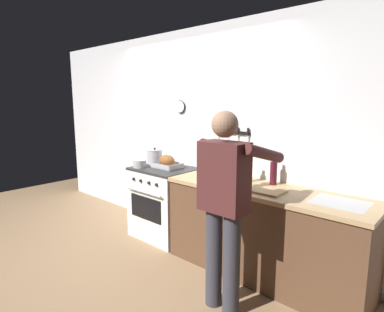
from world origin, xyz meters
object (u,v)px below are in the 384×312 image
Objects in this scene: stock_pot at (155,157)px; bottle_olive_oil at (249,171)px; bottle_hot_sauce at (219,167)px; bottle_wine_red at (273,172)px; saucepan at (140,164)px; stove at (165,202)px; roasting_pan at (167,162)px; person_cook at (225,199)px; cutting_board at (264,190)px.

bottle_olive_oil reaches higher than stock_pot.
bottle_wine_red reaches higher than bottle_hot_sauce.
bottle_olive_oil is (1.41, 0.30, 0.06)m from saucepan.
stove is 2.56× the size of roasting_pan.
person_cook is (1.43, -0.67, 0.50)m from stove.
stock_pot is at bearing -177.82° from bottle_wine_red.
roasting_pan is at bearing -14.97° from stock_pot.
saucepan is 0.46× the size of cutting_board.
bottle_hot_sauce is (0.65, 0.22, -0.00)m from roasting_pan.
person_cook reaches higher than bottle_olive_oil.
saucepan is (-0.25, -0.18, 0.50)m from stove.
stock_pot is 1.26× the size of bottle_hot_sauce.
bottle_hot_sauce is at bearing 7.84° from stock_pot.
stock_pot reaches higher than roasting_pan.
stock_pot is 1.78m from cutting_board.
stock_pot is 1.71m from bottle_wine_red.
cutting_board is 0.39m from bottle_olive_oil.
cutting_board is at bearing -6.96° from stock_pot.
roasting_pan is at bearing 36.76° from saucepan.
saucepan is 0.63× the size of bottle_olive_oil.
roasting_pan is (-1.41, 0.70, 0.02)m from person_cook.
stove is 1.29m from bottle_olive_oil.
saucepan is 1.72m from cutting_board.
bottle_wine_red reaches higher than stove.
stove is 5.39× the size of saucepan.
roasting_pan reaches higher than stove.
cutting_board is (1.77, -0.22, -0.08)m from stock_pot.
bottle_wine_red is (0.73, -0.07, 0.05)m from bottle_hot_sauce.
person_cook is 0.57m from cutting_board.
cutting_board is 2.10× the size of bottle_hot_sauce.
cutting_board is at bearing -9.47° from person_cook.
bottle_wine_red is at bearing 102.09° from cutting_board.
bottle_wine_red is (-0.06, 0.28, 0.12)m from cutting_board.
cutting_board is at bearing -23.92° from bottle_hot_sauce.
person_cook is at bearing -16.18° from saucepan.
person_cook is 6.22× the size of bottle_olive_oil.
bottle_wine_red is (-0.02, 0.85, 0.07)m from person_cook.
stock_pot is (-1.73, 0.78, 0.04)m from person_cook.
saucepan is 1.44m from bottle_olive_oil.
roasting_pan is 1.14m from bottle_olive_oil.
person_cook is 4.61× the size of cutting_board.
bottle_wine_red is at bearing -5.45° from bottle_hot_sauce.
saucepan is 1.02m from bottle_hot_sauce.
bottle_olive_oil is at bearing 12.08° from saucepan.
person_cook is 7.66× the size of stock_pot.
saucepan is (-1.68, 0.49, -0.00)m from person_cook.
bottle_hot_sauce is at bearing 24.84° from saucepan.
stove is 0.89m from bottle_hot_sauce.
stove is 0.54× the size of person_cook.
stock_pot is (-0.30, 0.11, 0.54)m from stove.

